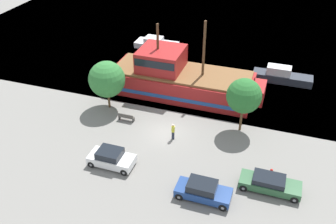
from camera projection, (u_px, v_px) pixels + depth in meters
The scene contains 13 objects.
ground_plane at pixel (166, 133), 37.33m from camera, with size 160.00×160.00×0.00m, color gray.
water_surface at pixel (240, 4), 72.14m from camera, with size 80.00×80.00×0.00m, color #38667F.
pirate_ship at pixel (179, 78), 43.06m from camera, with size 17.57×5.98×9.03m.
moored_boat_dockside at pixel (281, 76), 45.98m from camera, with size 7.14×1.94×1.93m.
moored_boat_outer at pixel (156, 44), 54.69m from camera, with size 6.22×2.53×1.51m.
parked_car_curb_front at pixel (203, 191), 29.69m from camera, with size 4.45×1.90×1.55m.
parked_car_curb_mid at pixel (111, 158), 32.99m from camera, with size 4.05×2.00×1.57m.
parked_car_curb_rear at pixel (270, 183), 30.46m from camera, with size 4.93×1.89×1.35m.
fire_hydrant at pixel (271, 172), 31.99m from camera, with size 0.42×0.25×0.76m.
bench_promenade_east at pixel (126, 117), 38.96m from camera, with size 1.71×0.45×0.85m.
pedestrian_walking_near at pixel (173, 131), 36.09m from camera, with size 0.32×0.32×1.74m.
tree_row_east at pixel (107, 79), 39.45m from camera, with size 3.90×3.90×5.45m.
tree_row_mideast at pixel (244, 96), 35.68m from camera, with size 3.41×3.41×5.68m.
Camera 1 is at (9.85, -28.35, 22.30)m, focal length 40.00 mm.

